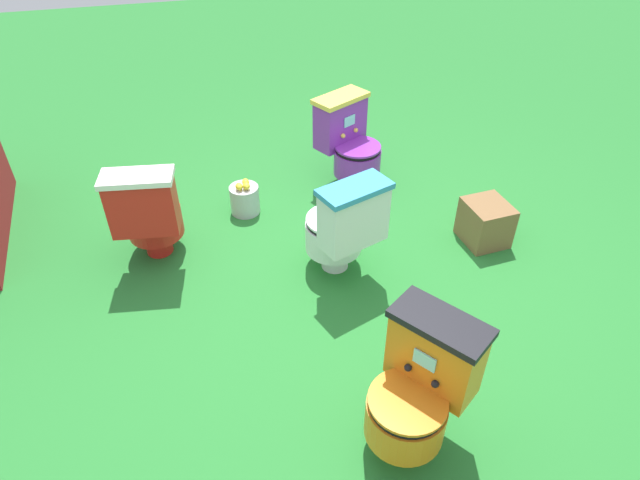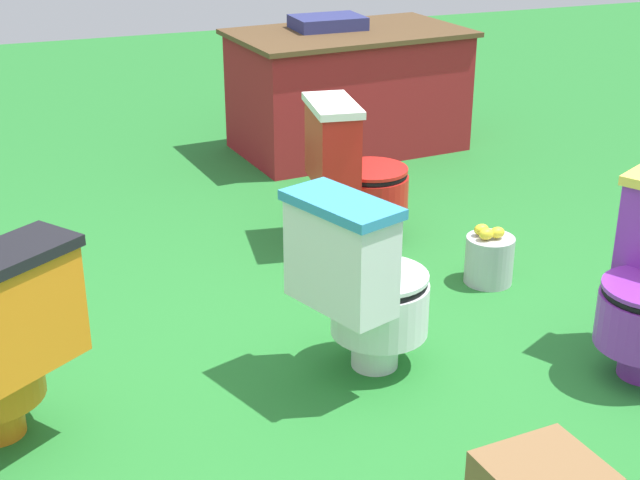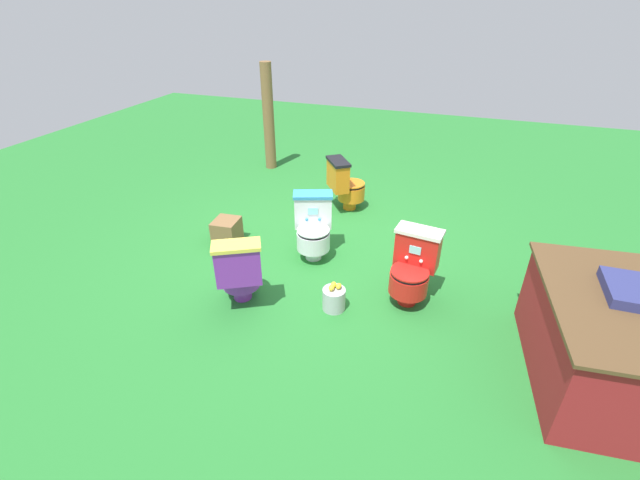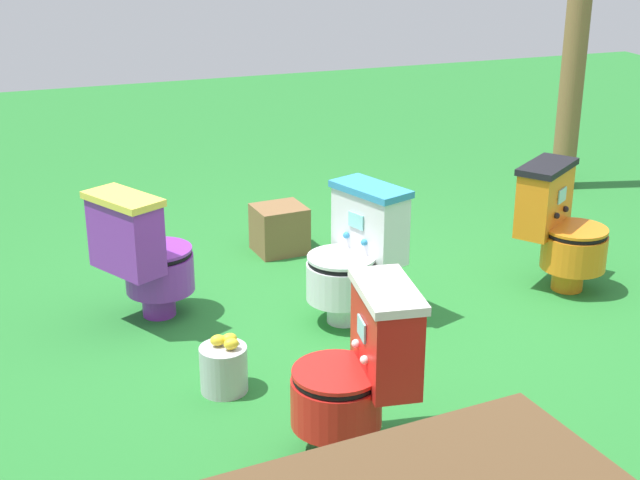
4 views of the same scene
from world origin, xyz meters
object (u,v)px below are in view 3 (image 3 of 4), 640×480
vendor_table (596,340)px  lemon_bucket (334,298)px  toilet_orange (345,184)px  toilet_red (413,267)px  small_crate (227,231)px  toilet_purple (240,270)px  toilet_white (313,226)px  wooden_post (268,117)px

vendor_table → lemon_bucket: (-0.16, -2.11, -0.28)m
toilet_orange → toilet_red: 2.08m
toilet_red → small_crate: (-0.37, -2.25, -0.22)m
toilet_orange → toilet_purple: size_ratio=1.00×
toilet_white → small_crate: 1.10m
toilet_purple → wooden_post: 3.73m
toilet_purple → toilet_red: bearing=-7.4°
wooden_post → lemon_bucket: size_ratio=6.17×
wooden_post → toilet_red: bearing=44.5°
vendor_table → small_crate: bearing=-104.1°
toilet_orange → toilet_white: bearing=-35.9°
vendor_table → small_crate: vendor_table is taller
lemon_bucket → toilet_orange: bearing=-166.5°
toilet_red → wooden_post: (-2.87, -2.82, 0.48)m
toilet_purple → vendor_table: (-0.03, 2.99, 0.02)m
toilet_orange → small_crate: bearing=-74.3°
toilet_orange → toilet_white: (1.27, -0.01, 0.00)m
toilet_purple → toilet_red: (-0.59, 1.54, 0.00)m
small_crate → wooden_post: bearing=-167.1°
vendor_table → wooden_post: (-3.43, -4.28, 0.46)m
toilet_orange → lemon_bucket: size_ratio=2.63×
toilet_purple → vendor_table: bearing=-27.8°
toilet_orange → toilet_purple: (2.31, -0.37, 0.00)m
toilet_purple → toilet_red: same height
toilet_purple → toilet_orange: bearing=52.5°
toilet_red → toilet_white: same height
wooden_post → small_crate: (2.50, 0.57, -0.70)m
vendor_table → small_crate: 3.82m
toilet_orange → wooden_post: size_ratio=0.43×
toilet_purple → toilet_red: size_ratio=1.00×
wooden_post → toilet_purple: bearing=20.4°
toilet_red → wooden_post: size_ratio=0.43×
toilet_white → lemon_bucket: 1.02m
toilet_orange → small_crate: 1.74m
vendor_table → toilet_orange: bearing=-131.0°
toilet_white → vendor_table: bearing=138.8°
toilet_red → toilet_white: size_ratio=1.00×
toilet_purple → lemon_bucket: (-0.20, 0.88, -0.25)m
toilet_red → vendor_table: vendor_table is taller
toilet_red → toilet_white: (-0.45, -1.17, 0.00)m
wooden_post → vendor_table: bearing=51.3°
toilet_purple → small_crate: (-0.96, -0.71, -0.22)m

